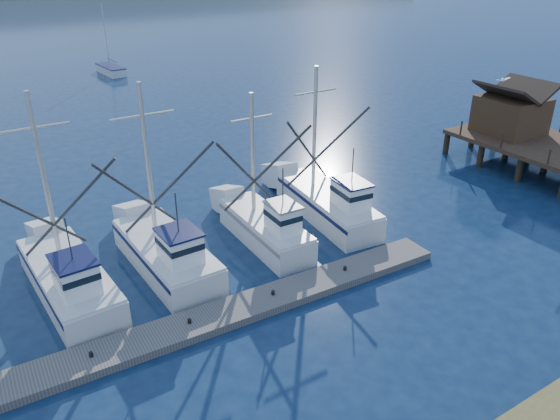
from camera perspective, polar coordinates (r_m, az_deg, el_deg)
name	(u,v)px	position (r m, az deg, el deg)	size (l,w,h in m)	color
ground	(406,351)	(22.87, 13.04, -14.20)	(500.00, 500.00, 0.00)	#0D1C3A
floating_dock	(167,334)	(23.29, -11.73, -12.61)	(27.53, 1.84, 0.37)	#635D58
timber_pier	(553,138)	(41.89, 26.64, 6.76)	(7.00, 20.00, 8.00)	black
trawler_fleet	(136,264)	(26.72, -14.85, -5.46)	(27.32, 8.43, 9.17)	silver
sailboat_near	(111,70)	(71.96, -17.25, 13.81)	(2.20, 5.54, 8.10)	silver
flying_gull	(503,80)	(37.62, 22.27, 12.47)	(1.24, 0.23, 0.23)	white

